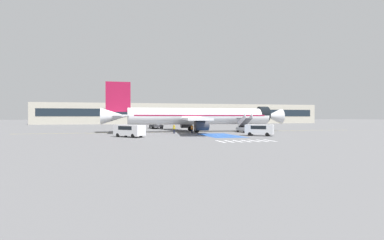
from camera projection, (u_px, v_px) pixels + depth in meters
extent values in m
plane|color=slate|center=(193.00, 132.00, 64.70)|extent=(600.00, 600.00, 0.00)
cube|color=gold|center=(200.00, 132.00, 65.76)|extent=(75.40, 0.41, 0.01)
cube|color=#2856A8|center=(220.00, 135.00, 52.93)|extent=(5.72, 12.69, 0.01)
cube|color=silver|center=(221.00, 141.00, 39.84)|extent=(0.44, 3.60, 0.01)
cube|color=silver|center=(229.00, 141.00, 40.12)|extent=(0.44, 3.60, 0.01)
cube|color=silver|center=(237.00, 141.00, 40.40)|extent=(0.44, 3.60, 0.01)
cube|color=silver|center=(246.00, 141.00, 40.68)|extent=(0.44, 3.60, 0.01)
cube|color=silver|center=(254.00, 141.00, 40.97)|extent=(0.44, 3.60, 0.01)
cube|color=silver|center=(262.00, 141.00, 41.25)|extent=(0.44, 3.60, 0.01)
cube|color=silver|center=(270.00, 140.00, 41.53)|extent=(0.44, 3.60, 0.01)
cylinder|color=silver|center=(200.00, 116.00, 65.72)|extent=(31.41, 3.66, 3.57)
cone|color=silver|center=(273.00, 116.00, 69.83)|extent=(3.94, 3.51, 3.50)
cone|color=silver|center=(114.00, 116.00, 61.45)|extent=(5.36, 3.44, 3.43)
cylinder|color=black|center=(263.00, 114.00, 69.21)|extent=(2.15, 3.61, 3.61)
cube|color=maroon|center=(200.00, 115.00, 65.72)|extent=(28.89, 3.72, 0.24)
cube|color=silver|center=(179.00, 118.00, 73.23)|extent=(6.46, 16.68, 0.44)
cylinder|color=#38383D|center=(186.00, 124.00, 72.15)|extent=(2.66, 2.05, 2.04)
cube|color=silver|center=(196.00, 119.00, 56.73)|extent=(6.55, 16.69, 0.44)
cylinder|color=#38383D|center=(202.00, 125.00, 58.57)|extent=(2.66, 2.05, 2.04)
cube|color=maroon|center=(118.00, 97.00, 61.59)|extent=(5.00, 0.37, 6.20)
cube|color=silver|center=(121.00, 115.00, 65.06)|extent=(3.23, 5.72, 0.24)
cube|color=silver|center=(121.00, 115.00, 58.46)|extent=(3.23, 5.72, 0.24)
cylinder|color=#38383D|center=(247.00, 124.00, 68.30)|extent=(0.20, 0.20, 2.65)
cylinder|color=black|center=(247.00, 129.00, 68.31)|extent=(0.84, 0.28, 0.84)
cylinder|color=#38383D|center=(190.00, 124.00, 68.18)|extent=(0.24, 0.24, 2.34)
cylinder|color=black|center=(190.00, 129.00, 68.19)|extent=(1.10, 0.60, 1.10)
cylinder|color=#38383D|center=(197.00, 124.00, 62.57)|extent=(0.24, 0.24, 2.34)
cylinder|color=black|center=(197.00, 130.00, 62.58)|extent=(1.10, 0.60, 1.10)
cube|color=#ADB2BA|center=(245.00, 129.00, 63.50)|extent=(2.21, 4.81, 0.70)
cylinder|color=black|center=(238.00, 130.00, 64.92)|extent=(0.22, 0.70, 0.70)
cylinder|color=black|center=(246.00, 130.00, 65.35)|extent=(0.22, 0.70, 0.70)
cylinder|color=black|center=(244.00, 131.00, 61.65)|extent=(0.22, 0.70, 0.70)
cylinder|color=black|center=(253.00, 131.00, 62.09)|extent=(0.22, 0.70, 0.70)
cube|color=#4C4C51|center=(245.00, 123.00, 63.48)|extent=(1.44, 4.15, 2.13)
cube|color=#4C4C51|center=(241.00, 118.00, 65.69)|extent=(1.65, 1.10, 0.12)
cube|color=silver|center=(242.00, 120.00, 63.30)|extent=(0.07, 4.50, 2.84)
cube|color=silver|center=(248.00, 120.00, 63.66)|extent=(0.07, 4.50, 2.84)
cube|color=#38383D|center=(156.00, 126.00, 83.82)|extent=(2.82, 9.36, 0.60)
cube|color=silver|center=(154.00, 124.00, 88.19)|extent=(2.45, 2.14, 1.60)
cube|color=black|center=(153.00, 122.00, 89.18)|extent=(2.00, 0.11, 0.70)
cylinder|color=#B7BCC4|center=(156.00, 120.00, 83.41)|extent=(2.75, 6.48, 2.53)
cylinder|color=gold|center=(156.00, 120.00, 83.41)|extent=(2.59, 0.44, 2.58)
cylinder|color=black|center=(150.00, 126.00, 87.48)|extent=(0.31, 0.97, 0.96)
cylinder|color=black|center=(158.00, 126.00, 88.12)|extent=(0.31, 0.97, 0.96)
cylinder|color=black|center=(152.00, 127.00, 83.01)|extent=(0.31, 0.97, 0.96)
cylinder|color=black|center=(161.00, 127.00, 83.65)|extent=(0.31, 0.97, 0.96)
cylinder|color=black|center=(153.00, 127.00, 80.53)|extent=(0.31, 0.97, 0.96)
cylinder|color=black|center=(162.00, 127.00, 81.17)|extent=(0.31, 0.97, 0.96)
cube|color=silver|center=(259.00, 129.00, 51.57)|extent=(4.87, 4.26, 1.63)
cube|color=black|center=(259.00, 127.00, 51.56)|extent=(3.18, 3.02, 0.59)
cylinder|color=black|center=(250.00, 134.00, 51.38)|extent=(0.63, 0.54, 0.64)
cylinder|color=black|center=(252.00, 134.00, 52.91)|extent=(0.63, 0.54, 0.64)
cylinder|color=black|center=(267.00, 134.00, 50.24)|extent=(0.63, 0.54, 0.64)
cylinder|color=black|center=(269.00, 134.00, 51.77)|extent=(0.63, 0.54, 0.64)
cube|color=silver|center=(129.00, 130.00, 48.22)|extent=(5.11, 5.40, 1.67)
cube|color=black|center=(129.00, 128.00, 48.22)|extent=(3.47, 3.56, 0.60)
cylinder|color=black|center=(118.00, 135.00, 48.48)|extent=(0.58, 0.61, 0.64)
cylinder|color=black|center=(126.00, 135.00, 49.93)|extent=(0.58, 0.61, 0.64)
cylinder|color=black|center=(133.00, 136.00, 46.53)|extent=(0.58, 0.61, 0.64)
cylinder|color=black|center=(141.00, 135.00, 47.98)|extent=(0.58, 0.61, 0.64)
cylinder|color=#191E38|center=(174.00, 131.00, 58.99)|extent=(0.14, 0.14, 0.88)
cylinder|color=#191E38|center=(174.00, 131.00, 59.10)|extent=(0.14, 0.14, 0.88)
cube|color=yellow|center=(174.00, 127.00, 59.04)|extent=(0.43, 0.47, 0.70)
cube|color=silver|center=(174.00, 127.00, 59.04)|extent=(0.44, 0.48, 0.06)
sphere|color=tan|center=(174.00, 125.00, 59.03)|extent=(0.24, 0.24, 0.24)
cylinder|color=#191E38|center=(192.00, 131.00, 59.59)|extent=(0.14, 0.14, 0.81)
cylinder|color=#191E38|center=(192.00, 131.00, 59.52)|extent=(0.14, 0.14, 0.81)
cube|color=orange|center=(192.00, 128.00, 59.55)|extent=(0.47, 0.43, 0.64)
cube|color=silver|center=(192.00, 128.00, 59.55)|extent=(0.48, 0.45, 0.06)
sphere|color=#9E704C|center=(192.00, 125.00, 59.54)|extent=(0.22, 0.22, 0.22)
cube|color=#B2AD9E|center=(185.00, 114.00, 145.38)|extent=(135.49, 12.00, 9.47)
cube|color=#19232D|center=(188.00, 113.00, 139.49)|extent=(130.07, 0.10, 3.31)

